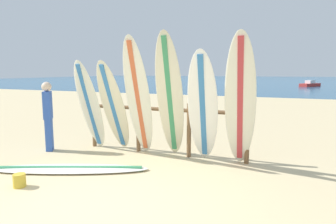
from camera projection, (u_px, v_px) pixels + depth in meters
The scene contains 13 objects.
ground_plane at pixel (84, 215), 3.62m from camera, with size 120.00×120.00×0.00m, color #D3BC8C.
ocean_water at pixel (274, 80), 56.90m from camera, with size 120.00×80.00×0.01m, color #1E5984.
surfboard_rack at pixel (163, 121), 6.21m from camera, with size 3.61×0.09×1.12m.
surfboard_leaning_far_left at pixel (90, 106), 6.49m from camera, with size 0.60×0.77×2.00m.
surfboard_leaning_left at pixel (114, 107), 6.29m from camera, with size 0.58×1.02×1.99m.
surfboard_leaning_center_left at pixel (138, 99), 5.86m from camera, with size 0.64×1.12×2.43m.
surfboard_leaning_center at pixel (170, 97), 5.78m from camera, with size 0.65×1.04×2.51m.
surfboard_leaning_center_right at pixel (203, 109), 5.45m from camera, with size 0.69×1.10×2.15m.
surfboard_leaning_right at pixel (240, 102), 5.20m from camera, with size 0.62×0.93×2.44m.
surfboard_lying_on_sand at pixel (68, 169), 5.24m from camera, with size 2.86×1.58×0.08m.
beachgoer_standing at pixel (48, 113), 6.45m from camera, with size 0.26×0.29×1.53m.
small_boat_offshore at pixel (310, 84), 33.65m from camera, with size 2.41×3.13×0.71m.
sand_bucket at pixel (19, 180), 4.49m from camera, with size 0.19×0.19×0.21m, color gold.
Camera 1 is at (2.23, -2.78, 1.77)m, focal length 31.41 mm.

